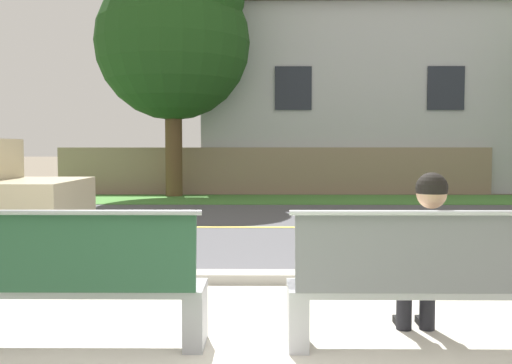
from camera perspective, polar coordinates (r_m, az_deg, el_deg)
name	(u,v)px	position (r m, az deg, el deg)	size (l,w,h in m)	color
ground_plane	(256,217)	(11.81, 0.03, -3.47)	(140.00, 140.00, 0.00)	#665B4C
sidewalk_pavement	(247,344)	(4.37, -0.93, -15.58)	(44.00, 3.60, 0.01)	beige
curb_edge	(251,277)	(6.23, -0.46, -9.28)	(44.00, 0.30, 0.11)	#ADA89E
street_asphalt	(256,227)	(10.33, -0.05, -4.46)	(52.00, 8.00, 0.01)	#515156
road_centre_line	(256,227)	(10.33, -0.05, -4.43)	(48.00, 0.14, 0.01)	#E0CC4C
far_verge_grass	(258,199)	(15.72, 0.16, -1.70)	(48.00, 2.80, 0.02)	#478438
bench_left	(63,285)	(4.37, -18.36, -9.53)	(1.99, 0.48, 1.01)	#9EA0A8
bench_right	(431,286)	(4.30, 16.69, -9.69)	(1.99, 0.48, 1.01)	silver
seated_person_white	(427,251)	(4.43, 16.34, -6.50)	(0.52, 0.68, 1.25)	black
shade_tree_far_left	(177,31)	(17.09, -7.70, 14.41)	(4.36, 4.36, 7.20)	brown
garden_wall	(274,171)	(17.65, 1.76, 1.12)	(13.00, 0.36, 1.40)	gray
house_across_street	(353,96)	(21.15, 9.42, 8.31)	(10.94, 6.91, 6.36)	#B7BCC1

